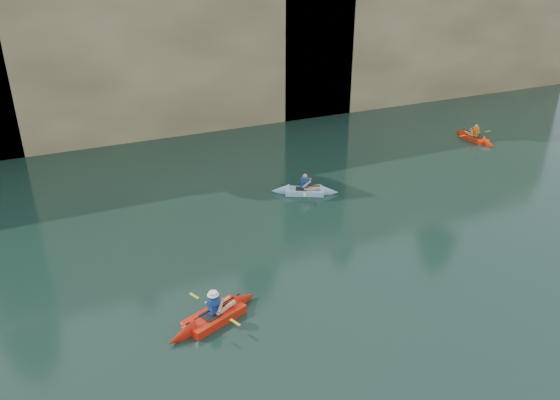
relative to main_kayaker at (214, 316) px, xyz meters
name	(u,v)px	position (x,y,z in m)	size (l,w,h in m)	color
ground	(321,365)	(2.08, -3.17, -0.17)	(160.00, 160.00, 0.00)	black
cliff	(114,20)	(2.08, 26.83, 5.83)	(70.00, 16.00, 12.00)	tan
cliff_slab_center	(170,38)	(4.08, 19.43, 5.53)	(24.00, 2.40, 11.40)	tan
cliff_slab_east	(438,31)	(24.08, 19.43, 4.75)	(26.00, 2.40, 9.84)	tan
sea_cave_center	(76,120)	(-1.92, 18.78, 1.43)	(3.50, 1.00, 3.20)	black
sea_cave_east	(295,85)	(12.08, 18.78, 2.08)	(5.00, 1.00, 4.50)	black
main_kayaker	(214,316)	(0.00, 0.00, 0.00)	(3.58, 2.26, 1.31)	red
kayaker_ltblue_near	(305,191)	(6.97, 7.38, -0.02)	(3.16, 2.21, 1.25)	#8ABCE8
kayaker_red_far	(475,138)	(19.85, 10.03, -0.03)	(2.36, 3.26, 1.20)	red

